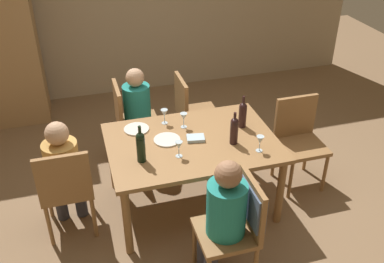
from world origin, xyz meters
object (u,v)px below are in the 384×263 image
dining_table (192,148)px  chair_far_left (130,118)px  chair_left_end (66,186)px  wine_glass_near_right (179,146)px  wine_glass_centre (184,117)px  wine_bottle_short_olive (243,114)px  wine_bottle_dark_red (141,146)px  wine_glass_near_left (260,141)px  wine_glass_far (164,114)px  chair_right_end (299,136)px  person_man_bearded (223,215)px  dinner_plate_guest_left (137,129)px  dinner_plate_host (167,140)px  chair_far_right (191,109)px  wine_bottle_tall_green (234,130)px  person_man_guest (140,108)px  person_woman_host (64,168)px  chair_near (241,217)px

dining_table → chair_far_left: chair_far_left is taller
chair_left_end → wine_glass_near_right: size_ratio=6.17×
wine_glass_centre → wine_glass_near_right: 0.49m
wine_bottle_short_olive → wine_bottle_dark_red: bearing=-164.2°
wine_bottle_dark_red → wine_glass_near_left: 1.03m
wine_glass_centre → wine_glass_far: 0.20m
chair_right_end → person_man_bearded: size_ratio=0.82×
wine_bottle_short_olive → dinner_plate_guest_left: 1.01m
wine_glass_centre → wine_glass_far: bearing=142.8°
dinner_plate_host → wine_bottle_dark_red: bearing=-138.3°
dining_table → chair_far_right: size_ratio=1.66×
wine_bottle_tall_green → person_man_guest: bearing=122.3°
person_woman_host → dinner_plate_host: person_woman_host is taller
chair_far_right → chair_right_end: same height
dinner_plate_host → person_man_bearded: bearing=-79.1°
chair_near → dinner_plate_guest_left: chair_near is taller
person_man_bearded → wine_glass_far: (-0.14, 1.29, 0.19)m
person_woman_host → wine_glass_far: person_woman_host is taller
chair_left_end → person_man_bearded: size_ratio=0.82×
chair_left_end → person_woman_host: bearing=90.0°
chair_far_right → wine_glass_far: (-0.42, -0.54, 0.31)m
chair_left_end → dinner_plate_guest_left: chair_left_end is taller
chair_near → wine_bottle_short_olive: 1.14m
chair_far_left → dinner_plate_host: (0.22, -0.85, 0.21)m
wine_glass_near_left → wine_glass_far: 0.98m
person_man_bearded → wine_glass_near_right: bearing=11.8°
person_woman_host → wine_bottle_short_olive: person_woman_host is taller
wine_bottle_short_olive → wine_glass_near_right: 0.77m
chair_far_right → wine_bottle_tall_green: (0.09, -1.05, 0.34)m
dining_table → dinner_plate_guest_left: 0.57m
chair_far_left → person_man_guest: person_man_guest is taller
dining_table → chair_right_end: size_ratio=1.66×
wine_glass_centre → wine_glass_near_right: (-0.17, -0.46, 0.00)m
chair_left_end → wine_bottle_short_olive: size_ratio=2.85×
chair_far_right → wine_bottle_tall_green: 1.11m
wine_bottle_tall_green → wine_glass_near_left: bearing=-46.0°
chair_right_end → wine_glass_near_left: (-0.62, -0.40, 0.31)m
chair_near → wine_bottle_dark_red: (-0.62, 0.74, 0.29)m
dinner_plate_guest_left → dinner_plate_host: bearing=-48.3°
chair_far_right → chair_right_end: bearing=47.0°
wine_bottle_dark_red → wine_glass_far: 0.65m
chair_far_right → chair_near: bearing=-4.2°
chair_far_right → wine_bottle_dark_red: bearing=-34.5°
dinner_plate_guest_left → wine_bottle_dark_red: bearing=-95.1°
wine_glass_near_left → person_woman_host: bearing=168.4°
chair_near → chair_right_end: same height
wine_glass_far → dinner_plate_guest_left: (-0.28, -0.04, -0.10)m
chair_right_end → dinner_plate_guest_left: chair_right_end is taller
chair_right_end → wine_glass_near_right: chair_right_end is taller
wine_bottle_tall_green → chair_left_end: bearing=178.1°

